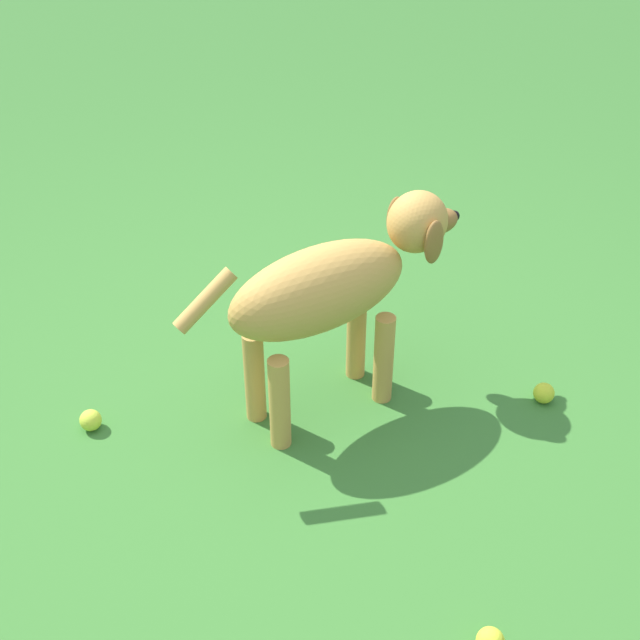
% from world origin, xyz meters
% --- Properties ---
extents(ground, '(14.00, 14.00, 0.00)m').
position_xyz_m(ground, '(0.00, 0.00, 0.00)').
color(ground, '#38722D').
extents(dog, '(0.92, 0.39, 0.64)m').
position_xyz_m(dog, '(-0.28, 0.02, 0.42)').
color(dog, '#C69347').
rests_on(dog, ground).
extents(tennis_ball_0, '(0.07, 0.07, 0.07)m').
position_xyz_m(tennis_ball_0, '(0.30, -0.46, 0.03)').
color(tennis_ball_0, '#C7D83A').
rests_on(tennis_ball_0, ground).
extents(tennis_ball_1, '(0.07, 0.07, 0.07)m').
position_xyz_m(tennis_ball_1, '(-0.70, 0.52, 0.03)').
color(tennis_ball_1, '#C8D630').
rests_on(tennis_ball_1, ground).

